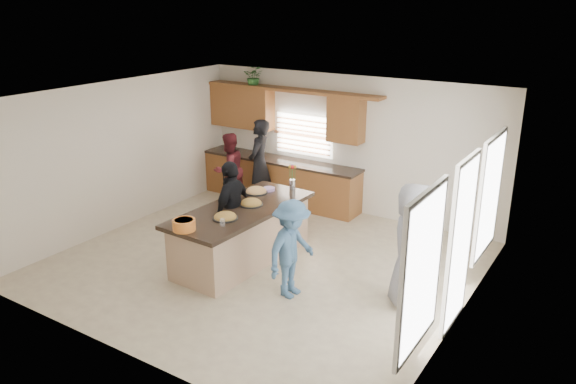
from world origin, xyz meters
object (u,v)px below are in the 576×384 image
Objects in this scene: woman_right_front at (412,246)px; woman_left_back at (259,164)px; salad_bowl at (184,224)px; woman_left_front at (232,210)px; island at (242,235)px; woman_right_back at (292,249)px; woman_left_mid at (229,169)px.

woman_left_back is at bearing 37.49° from woman_right_front.
salad_bowl is 1.25m from woman_left_front.
island is 0.45m from woman_left_front.
woman_left_back is 3.86m from woman_right_back.
woman_left_mid is 0.85× the size of woman_right_front.
woman_left_back is 2.52m from woman_left_front.
woman_left_front reaches higher than woman_left_mid.
woman_right_front reaches higher than woman_left_mid.
island is 1.49× the size of woman_right_front.
island is 2.80m from woman_left_mid.
woman_right_front is (1.57, 0.69, 0.17)m from woman_right_back.
woman_left_front is at bearing 10.93° from woman_left_back.
woman_left_back is at bearing 107.72° from salad_bowl.
island is 8.06× the size of salad_bowl.
woman_left_back is 1.02× the size of woman_right_front.
woman_right_front is at bearing 4.98° from island.
woman_right_back is at bearing 62.14° from woman_left_mid.
woman_left_mid is at bearing -147.37° from woman_left_front.
woman_left_front is 3.10m from woman_right_front.
woman_left_front is at bearing 92.88° from salad_bowl.
salad_bowl is 1.64m from woman_right_back.
woman_left_back reaches higher than woman_right_back.
woman_left_back is at bearing -161.88° from woman_left_front.
woman_left_front reaches higher than island.
woman_left_front reaches higher than woman_right_back.
woman_left_front reaches higher than salad_bowl.
island is at bearing 14.79° from woman_left_back.
woman_left_mid is 0.91× the size of woman_left_front.
woman_left_back is (-1.27, 2.30, 0.48)m from island.
island is 1.47m from woman_right_back.
woman_right_front is (4.16, -2.17, -0.02)m from woman_left_back.
woman_left_front is (1.06, -2.28, -0.08)m from woman_left_back.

